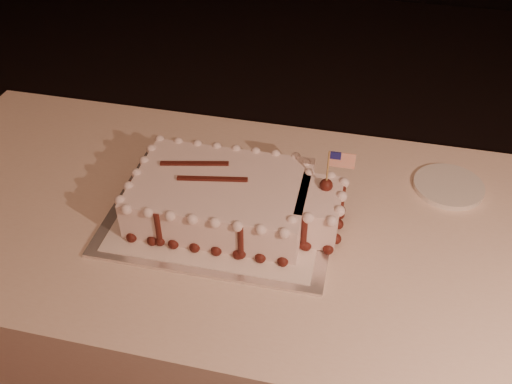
% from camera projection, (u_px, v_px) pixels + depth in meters
% --- Properties ---
extents(banquet_table, '(2.40, 0.80, 0.75)m').
position_uv_depth(banquet_table, '(375.00, 344.00, 1.48)').
color(banquet_table, beige).
rests_on(banquet_table, ground).
extents(cake_board, '(0.52, 0.39, 0.01)m').
position_uv_depth(cake_board, '(222.00, 214.00, 1.31)').
color(cake_board, silver).
rests_on(cake_board, banquet_table).
extents(doily, '(0.46, 0.35, 0.00)m').
position_uv_depth(doily, '(222.00, 213.00, 1.31)').
color(doily, white).
rests_on(doily, cake_board).
extents(sheet_cake, '(0.49, 0.28, 0.19)m').
position_uv_depth(sheet_cake, '(233.00, 199.00, 1.27)').
color(sheet_cake, white).
rests_on(sheet_cake, doily).
extents(side_plate, '(0.17, 0.17, 0.01)m').
position_uv_depth(side_plate, '(449.00, 186.00, 1.38)').
color(side_plate, silver).
rests_on(side_plate, banquet_table).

